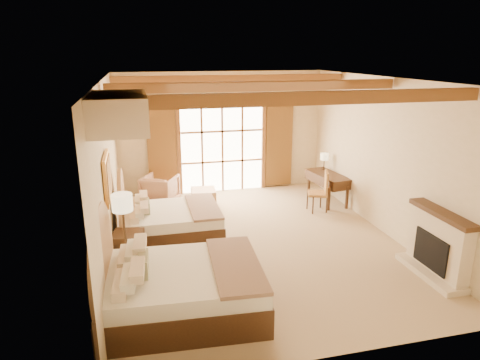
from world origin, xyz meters
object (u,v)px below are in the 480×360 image
object	(u,v)px
desk	(327,187)
bed_far	(164,220)
bed_near	(171,285)
nightstand	(128,249)
armchair	(160,190)

from	to	relation	value
desk	bed_far	bearing A→B (deg)	-171.41
bed_near	nightstand	bearing A→B (deg)	113.71
bed_near	bed_far	world-z (taller)	bed_near
bed_far	nightstand	distance (m)	1.25
nightstand	armchair	distance (m)	3.23
bed_near	bed_far	size ratio (longest dim) A/B	1.20
nightstand	desk	size ratio (longest dim) A/B	0.44
desk	nightstand	bearing A→B (deg)	-163.22
bed_far	armchair	bearing A→B (deg)	88.79
bed_near	armchair	distance (m)	4.83
nightstand	bed_near	bearing A→B (deg)	-56.35
bed_far	bed_near	bearing A→B (deg)	-91.36
bed_far	nightstand	size ratio (longest dim) A/B	3.24
bed_far	nightstand	world-z (taller)	bed_far
bed_near	desk	bearing A→B (deg)	46.71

